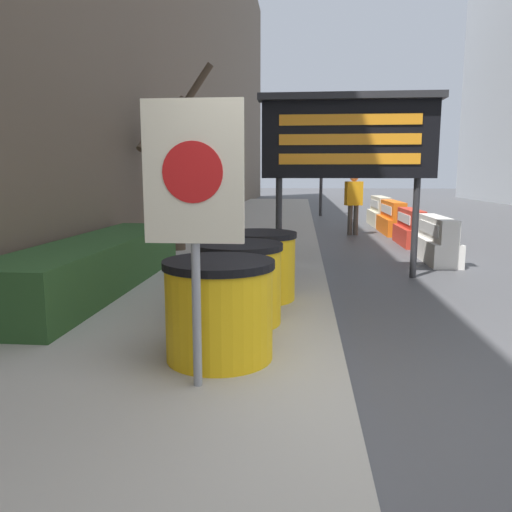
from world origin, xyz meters
The scene contains 16 objects.
ground_plane centered at (0.00, 0.00, 0.00)m, with size 120.00×120.00×0.00m, color #474749.
sidewalk_left centered at (-1.76, 0.00, 0.07)m, with size 3.53×56.00×0.14m.
hedge_strip centered at (-2.93, 3.04, 0.45)m, with size 0.90×4.33×0.62m.
bare_tree centered at (-2.73, 6.44, 1.78)m, with size 1.69×1.84×3.58m.
barrel_drum_foreground centered at (-0.99, 0.73, 0.53)m, with size 0.87×0.87×0.78m.
barrel_drum_middle centered at (-0.96, 1.70, 0.53)m, with size 0.87×0.87×0.78m.
barrel_drum_back centered at (-0.84, 2.66, 0.53)m, with size 0.87×0.87×0.78m.
warning_sign centered at (-1.05, 0.18, 1.45)m, with size 0.65×0.08×1.89m.
message_board centered at (0.33, 4.76, 2.11)m, with size 2.72×0.36×2.76m.
jersey_barrier_white centered at (2.11, 6.33, 0.36)m, with size 0.50×1.74×0.82m.
jersey_barrier_red_striped centered at (2.11, 8.57, 0.36)m, with size 0.50×1.67×0.81m.
jersey_barrier_orange_far centered at (2.11, 10.87, 0.39)m, with size 0.58×2.05×0.88m.
jersey_barrier_cream centered at (2.11, 13.09, 0.40)m, with size 0.58×2.03×0.91m.
traffic_cone_near centered at (2.62, 16.25, 0.38)m, with size 0.43×0.43×0.77m.
traffic_light_near_curb centered at (0.37, 16.68, 2.86)m, with size 0.28×0.45×3.95m.
pedestrian_worker centered at (0.99, 10.37, 0.96)m, with size 0.47×0.34×1.62m.
Camera 1 is at (-0.35, -2.99, 1.56)m, focal length 35.00 mm.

